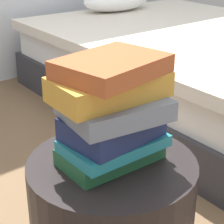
{
  "coord_description": "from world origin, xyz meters",
  "views": [
    {
      "loc": [
        -0.61,
        -0.76,
        1.0
      ],
      "look_at": [
        0.0,
        0.0,
        0.57
      ],
      "focal_mm": 65.64,
      "sensor_mm": 36.0,
      "label": 1
    }
  ],
  "objects_px": {
    "book_forest": "(110,154)",
    "book_teal": "(114,143)",
    "book_navy": "(112,126)",
    "book_slate": "(115,107)",
    "book_ochre": "(110,87)",
    "bed": "(193,65)",
    "book_rust": "(112,66)",
    "side_table": "(112,224)"
  },
  "relations": [
    {
      "from": "book_forest",
      "to": "book_teal",
      "type": "distance_m",
      "value": 0.04
    },
    {
      "from": "book_forest",
      "to": "book_navy",
      "type": "height_order",
      "value": "book_navy"
    },
    {
      "from": "book_navy",
      "to": "book_slate",
      "type": "bearing_deg",
      "value": -85.98
    },
    {
      "from": "book_forest",
      "to": "book_ochre",
      "type": "distance_m",
      "value": 0.2
    },
    {
      "from": "book_navy",
      "to": "book_ochre",
      "type": "xyz_separation_m",
      "value": [
        -0.01,
        -0.0,
        0.11
      ]
    },
    {
      "from": "book_navy",
      "to": "book_slate",
      "type": "height_order",
      "value": "book_slate"
    },
    {
      "from": "bed",
      "to": "book_navy",
      "type": "distance_m",
      "value": 1.61
    },
    {
      "from": "book_forest",
      "to": "book_teal",
      "type": "relative_size",
      "value": 1.01
    },
    {
      "from": "book_forest",
      "to": "book_slate",
      "type": "distance_m",
      "value": 0.14
    },
    {
      "from": "book_slate",
      "to": "book_rust",
      "type": "xyz_separation_m",
      "value": [
        -0.01,
        0.0,
        0.11
      ]
    },
    {
      "from": "book_forest",
      "to": "book_ochre",
      "type": "bearing_deg",
      "value": -121.33
    },
    {
      "from": "book_teal",
      "to": "book_slate",
      "type": "height_order",
      "value": "book_slate"
    },
    {
      "from": "book_navy",
      "to": "book_slate",
      "type": "relative_size",
      "value": 0.96
    },
    {
      "from": "side_table",
      "to": "book_rust",
      "type": "height_order",
      "value": "book_rust"
    },
    {
      "from": "book_forest",
      "to": "book_navy",
      "type": "xyz_separation_m",
      "value": [
        0.0,
        -0.01,
        0.08
      ]
    },
    {
      "from": "book_teal",
      "to": "bed",
      "type": "bearing_deg",
      "value": 33.58
    },
    {
      "from": "book_slate",
      "to": "book_rust",
      "type": "relative_size",
      "value": 0.97
    },
    {
      "from": "side_table",
      "to": "book_ochre",
      "type": "bearing_deg",
      "value": -171.82
    },
    {
      "from": "side_table",
      "to": "book_navy",
      "type": "bearing_deg",
      "value": -14.62
    },
    {
      "from": "bed",
      "to": "book_slate",
      "type": "relative_size",
      "value": 8.18
    },
    {
      "from": "book_teal",
      "to": "book_ochre",
      "type": "distance_m",
      "value": 0.16
    },
    {
      "from": "book_slate",
      "to": "book_ochre",
      "type": "relative_size",
      "value": 0.86
    },
    {
      "from": "book_slate",
      "to": "book_navy",
      "type": "bearing_deg",
      "value": 106.49
    },
    {
      "from": "book_ochre",
      "to": "bed",
      "type": "bearing_deg",
      "value": 35.51
    },
    {
      "from": "side_table",
      "to": "book_navy",
      "type": "relative_size",
      "value": 1.97
    },
    {
      "from": "side_table",
      "to": "bed",
      "type": "bearing_deg",
      "value": 32.58
    },
    {
      "from": "book_navy",
      "to": "book_ochre",
      "type": "distance_m",
      "value": 0.11
    },
    {
      "from": "book_slate",
      "to": "book_rust",
      "type": "bearing_deg",
      "value": -179.03
    },
    {
      "from": "bed",
      "to": "book_navy",
      "type": "xyz_separation_m",
      "value": [
        -1.33,
        -0.85,
        0.3
      ]
    },
    {
      "from": "side_table",
      "to": "book_teal",
      "type": "distance_m",
      "value": 0.27
    },
    {
      "from": "side_table",
      "to": "book_forest",
      "type": "distance_m",
      "value": 0.24
    },
    {
      "from": "book_slate",
      "to": "book_rust",
      "type": "height_order",
      "value": "book_rust"
    },
    {
      "from": "book_teal",
      "to": "book_slate",
      "type": "distance_m",
      "value": 0.1
    },
    {
      "from": "bed",
      "to": "book_rust",
      "type": "bearing_deg",
      "value": -145.34
    },
    {
      "from": "side_table",
      "to": "book_rust",
      "type": "xyz_separation_m",
      "value": [
        -0.01,
        -0.01,
        0.49
      ]
    },
    {
      "from": "book_teal",
      "to": "book_rust",
      "type": "distance_m",
      "value": 0.21
    },
    {
      "from": "book_ochre",
      "to": "book_rust",
      "type": "xyz_separation_m",
      "value": [
        0.0,
        -0.01,
        0.05
      ]
    },
    {
      "from": "book_teal",
      "to": "book_ochre",
      "type": "xyz_separation_m",
      "value": [
        -0.01,
        0.01,
        0.16
      ]
    },
    {
      "from": "bed",
      "to": "book_teal",
      "type": "bearing_deg",
      "value": -145.17
    },
    {
      "from": "bed",
      "to": "side_table",
      "type": "height_order",
      "value": "bed"
    },
    {
      "from": "bed",
      "to": "book_ochre",
      "type": "height_order",
      "value": "book_ochre"
    },
    {
      "from": "bed",
      "to": "book_navy",
      "type": "bearing_deg",
      "value": -145.42
    }
  ]
}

